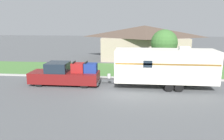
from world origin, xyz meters
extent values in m
plane|color=#515456|center=(0.00, 0.00, 0.00)|extent=(120.00, 120.00, 0.00)
cube|color=#999993|center=(0.00, 3.75, 0.07)|extent=(80.00, 0.30, 0.14)
cube|color=#477538|center=(0.00, 7.40, 0.01)|extent=(80.00, 7.00, 0.03)
cube|color=gray|center=(2.60, 14.79, 1.59)|extent=(11.64, 6.25, 3.17)
pyramid|color=#4C3D33|center=(2.60, 14.79, 3.97)|extent=(12.57, 6.75, 1.60)
cube|color=#4C3828|center=(2.60, 11.70, 1.05)|extent=(1.00, 0.06, 2.10)
cylinder|color=black|center=(-6.84, 0.39, 0.40)|extent=(0.80, 0.28, 0.80)
cylinder|color=black|center=(-6.84, 2.04, 0.40)|extent=(0.80, 0.28, 0.80)
cylinder|color=black|center=(-2.91, 0.39, 0.40)|extent=(0.80, 0.28, 0.80)
cylinder|color=black|center=(-2.91, 2.04, 0.40)|extent=(0.80, 0.28, 0.80)
cube|color=maroon|center=(-6.03, 1.21, 0.68)|extent=(3.53, 2.01, 0.92)
cube|color=#19232D|center=(-5.39, 1.21, 1.55)|extent=(1.83, 1.85, 0.82)
cube|color=maroon|center=(-3.05, 1.21, 0.68)|extent=(2.42, 2.01, 0.92)
cube|color=#333333|center=(-1.78, 1.21, 0.34)|extent=(0.12, 1.81, 0.20)
cube|color=maroon|center=(-3.59, 1.21, 1.54)|extent=(1.11, 0.85, 0.80)
cube|color=black|center=(-3.94, 1.21, 2.02)|extent=(0.10, 0.93, 0.08)
cube|color=navy|center=(-2.52, 1.21, 1.54)|extent=(1.11, 0.85, 0.80)
cube|color=black|center=(-2.88, 1.21, 2.02)|extent=(0.10, 0.93, 0.08)
cylinder|color=black|center=(3.98, 0.13, 0.35)|extent=(0.69, 0.22, 0.69)
cylinder|color=black|center=(3.98, 2.30, 0.35)|extent=(0.69, 0.22, 0.69)
cylinder|color=black|center=(4.74, 0.13, 0.35)|extent=(0.69, 0.22, 0.69)
cylinder|color=black|center=(4.74, 2.30, 0.35)|extent=(0.69, 0.22, 0.69)
cube|color=silver|center=(3.71, 1.21, 1.89)|extent=(8.16, 2.44, 2.60)
cube|color=brown|center=(3.71, -0.01, 2.21)|extent=(8.00, 0.01, 0.14)
cube|color=#383838|center=(-0.98, 1.21, 0.63)|extent=(1.22, 0.12, 0.10)
cylinder|color=silver|center=(-0.92, 1.21, 0.86)|extent=(0.28, 0.28, 0.36)
cube|color=silver|center=(5.18, 1.21, 3.33)|extent=(0.80, 0.68, 0.28)
cube|color=#19232D|center=(2.24, -0.01, 2.21)|extent=(0.70, 0.01, 0.56)
cylinder|color=brown|center=(3.07, 4.50, 0.57)|extent=(0.09, 0.09, 1.13)
cube|color=black|center=(3.07, 4.50, 1.24)|extent=(0.48, 0.20, 0.22)
cylinder|color=brown|center=(4.22, 6.05, 1.12)|extent=(0.24, 0.24, 2.25)
sphere|color=#38662D|center=(4.22, 6.05, 3.26)|extent=(2.71, 2.71, 2.71)
camera|label=1|loc=(1.12, -16.70, 5.57)|focal=35.00mm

